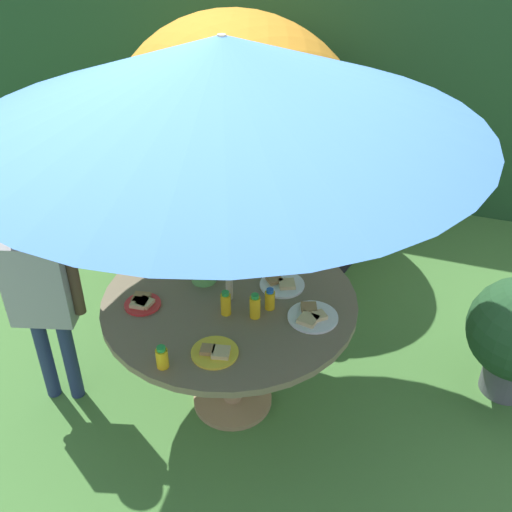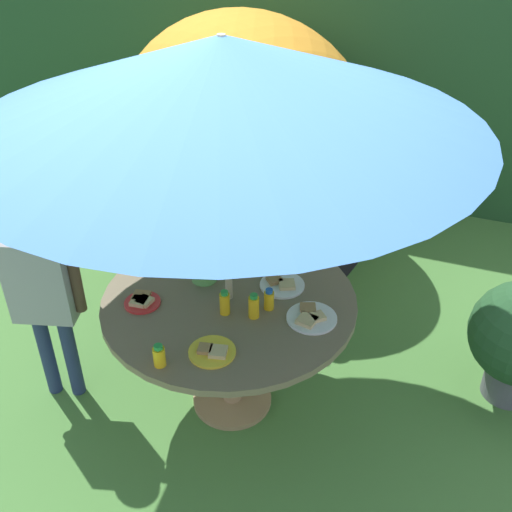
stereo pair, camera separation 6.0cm
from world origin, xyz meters
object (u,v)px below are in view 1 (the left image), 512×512
Objects in this scene: juice_bottle_near_left at (162,358)px; patio_umbrella at (223,82)px; wooden_chair at (186,203)px; snack_bowl at (204,274)px; child_in_blue_shirt at (259,207)px; plate_far_right at (215,352)px; garden_table at (230,316)px; juice_bottle_near_right at (270,299)px; juice_bottle_center_back at (226,303)px; plate_far_left at (312,316)px; juice_bottle_mid_right at (178,240)px; plate_front_edge at (282,284)px; juice_bottle_mid_left at (255,306)px; dome_tent at (236,136)px; child_in_grey_shirt at (39,281)px; plate_back_edge at (222,250)px; plate_center_front at (142,303)px; cup_near at (273,259)px.

patio_umbrella is at bearing 79.99° from juice_bottle_near_left.
snack_bowl is at bearing -94.56° from wooden_chair.
child_in_blue_shirt is 5.25× the size of plate_far_right.
wooden_chair reaches higher than garden_table.
patio_umbrella is at bearing 176.94° from juice_bottle_near_right.
juice_bottle_center_back is (0.21, -1.10, 0.09)m from child_in_blue_shirt.
wooden_chair is 9.04× the size of juice_bottle_near_left.
juice_bottle_mid_right is (-0.87, 0.34, 0.05)m from plate_far_left.
child_in_blue_shirt is 1.41m from plate_far_right.
plate_front_edge is at bearing 89.62° from juice_bottle_near_right.
wooden_chair is 4.13× the size of plate_far_left.
plate_far_left is at bearing 14.33° from juice_bottle_center_back.
garden_table is 1.15× the size of child_in_blue_shirt.
wooden_chair is 1.77m from plate_far_right.
patio_umbrella is 1.05m from juice_bottle_mid_left.
child_in_blue_shirt is at bearing 89.95° from snack_bowl.
patio_umbrella reaches higher than dome_tent.
snack_bowl is at bearing 169.43° from plate_far_left.
child_in_grey_shirt is at bearing -169.81° from plate_far_left.
plate_far_right is 0.52m from plate_far_left.
juice_bottle_mid_right is (-0.26, 0.23, 0.02)m from snack_bowl.
dome_tent is at bearing 96.97° from juice_bottle_mid_right.
plate_front_edge is 0.45m from plate_back_edge.
snack_bowl is at bearing -41.72° from juice_bottle_mid_right.
child_in_grey_shirt is 1.17m from juice_bottle_near_right.
plate_center_front is (0.54, 0.07, -0.05)m from child_in_grey_shirt.
child_in_blue_shirt is 1.53m from juice_bottle_near_left.
child_in_grey_shirt reaches higher than juice_bottle_near_right.
juice_bottle_mid_right is (0.17, -1.37, -0.06)m from dome_tent.
plate_far_left is at bearing -21.53° from juice_bottle_mid_right.
garden_table is at bearing -62.88° from plate_back_edge.
plate_far_right is (0.27, -0.50, -0.03)m from snack_bowl.
juice_bottle_center_back is at bearing -91.70° from wooden_chair.
child_in_blue_shirt is 5.13× the size of plate_back_edge.
plate_far_left is at bearing -2.33° from patio_umbrella.
patio_umbrella is 1.87m from wooden_chair.
wooden_chair is at bearing 119.74° from snack_bowl.
plate_far_right and plate_front_edge have the same top height.
garden_table is 0.31m from plate_front_edge.
patio_umbrella is 1.16m from plate_far_left.
plate_center_front is (-0.39, -0.19, -1.08)m from patio_umbrella.
plate_far_right is (0.09, -0.40, -1.08)m from patio_umbrella.
cup_near is at bearing 130.18° from plate_far_left.
dome_tent reaches higher than plate_far_right.
juice_bottle_mid_right is at bearing -176.57° from cup_near.
juice_bottle_near_left is at bearing -120.19° from juice_bottle_near_right.
plate_center_front is 0.63m from juice_bottle_near_right.
garden_table is at bearing -90.00° from wooden_chair.
plate_back_edge is (-0.19, 0.38, 0.13)m from garden_table.
juice_bottle_near_left is 0.52m from juice_bottle_mid_left.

